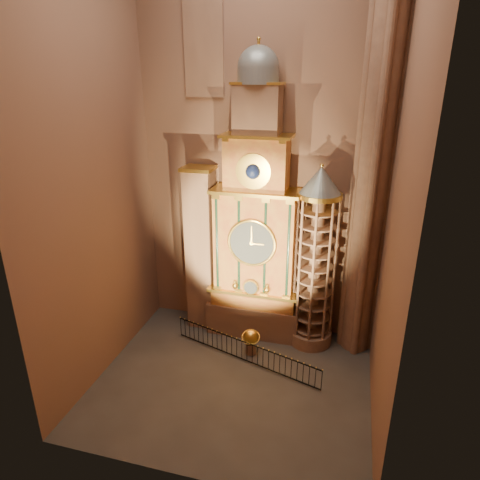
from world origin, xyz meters
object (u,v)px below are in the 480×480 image
(astronomical_clock, at_px, (256,231))
(celestial_globe, at_px, (251,340))
(portrait_tower, at_px, (201,249))
(iron_railing, at_px, (244,351))
(stair_turret, at_px, (315,261))

(astronomical_clock, xyz_separation_m, celestial_globe, (0.33, -2.38, -5.76))
(astronomical_clock, height_order, portrait_tower, astronomical_clock)
(astronomical_clock, distance_m, portrait_tower, 3.73)
(astronomical_clock, distance_m, iron_railing, 6.80)
(astronomical_clock, bearing_deg, portrait_tower, 179.71)
(stair_turret, xyz_separation_m, celestial_globe, (-3.17, -2.12, -4.35))
(astronomical_clock, bearing_deg, iron_railing, -86.95)
(astronomical_clock, xyz_separation_m, stair_turret, (3.50, -0.26, -1.41))
(stair_turret, bearing_deg, astronomical_clock, 175.70)
(portrait_tower, distance_m, iron_railing, 6.57)
(astronomical_clock, relative_size, portrait_tower, 1.64)
(stair_turret, xyz_separation_m, iron_railing, (-3.33, -2.94, -4.59))
(celestial_globe, bearing_deg, astronomical_clock, 97.99)
(portrait_tower, bearing_deg, astronomical_clock, -0.29)
(stair_turret, distance_m, iron_railing, 6.39)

